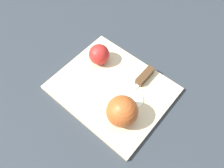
% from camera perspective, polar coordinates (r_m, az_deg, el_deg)
% --- Properties ---
extents(ground_plane, '(4.00, 4.00, 0.00)m').
position_cam_1_polar(ground_plane, '(0.70, -0.00, -1.48)').
color(ground_plane, '#282D33').
extents(cutting_board, '(0.37, 0.32, 0.01)m').
position_cam_1_polar(cutting_board, '(0.70, -0.00, -1.18)').
color(cutting_board, '#D1B789').
rests_on(cutting_board, ground_plane).
extents(apple_half_left, '(0.07, 0.07, 0.07)m').
position_cam_1_polar(apple_half_left, '(0.73, -3.38, 7.69)').
color(apple_half_left, red).
rests_on(apple_half_left, cutting_board).
extents(apple_half_right, '(0.09, 0.09, 0.09)m').
position_cam_1_polar(apple_half_right, '(0.60, 2.64, -7.12)').
color(apple_half_right, '#AD4C1E').
rests_on(apple_half_right, cutting_board).
extents(knife, '(0.03, 0.16, 0.02)m').
position_cam_1_polar(knife, '(0.71, 8.38, 1.84)').
color(knife, silver).
rests_on(knife, cutting_board).
extents(apple_slice, '(0.06, 0.06, 0.00)m').
position_cam_1_polar(apple_slice, '(0.67, 5.50, -4.00)').
color(apple_slice, beige).
rests_on(apple_slice, cutting_board).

